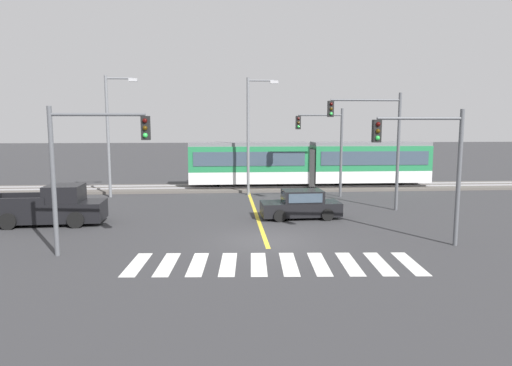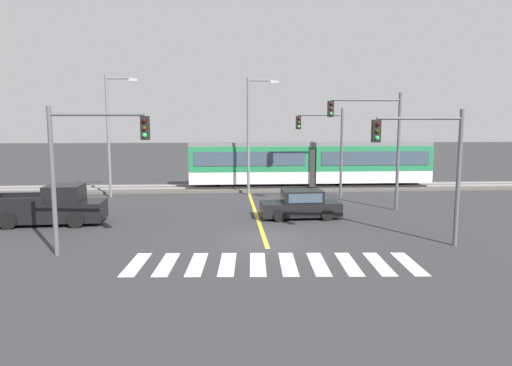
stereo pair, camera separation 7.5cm
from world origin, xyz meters
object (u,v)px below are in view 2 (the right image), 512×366
object	(u,v)px
traffic_light_mid_right	(376,133)
traffic_light_far_right	(326,139)
sedan_crossing	(301,205)
traffic_light_near_left	(87,156)
street_lamp_west	(111,129)
traffic_light_near_right	(429,156)
light_rail_tram	(310,162)
street_lamp_centre	(251,129)
pickup_truck	(51,208)

from	to	relation	value
traffic_light_mid_right	traffic_light_far_right	bearing A→B (deg)	108.62
sedan_crossing	traffic_light_near_left	xyz separation A→B (m)	(-9.22, -6.28, 3.13)
street_lamp_west	traffic_light_mid_right	bearing A→B (deg)	-20.06
sedan_crossing	traffic_light_mid_right	distance (m)	6.22
traffic_light_near_right	traffic_light_far_right	bearing A→B (deg)	95.88
sedan_crossing	traffic_light_near_right	bearing A→B (deg)	-54.78
light_rail_tram	traffic_light_far_right	world-z (taller)	traffic_light_far_right
traffic_light_mid_right	traffic_light_near_left	world-z (taller)	traffic_light_mid_right
sedan_crossing	street_lamp_centre	world-z (taller)	street_lamp_centre
light_rail_tram	sedan_crossing	xyz separation A→B (m)	(-2.54, -11.06, -1.35)
traffic_light_far_right	street_lamp_centre	xyz separation A→B (m)	(-5.05, 1.24, 0.70)
street_lamp_centre	light_rail_tram	bearing A→B (deg)	31.56
traffic_light_mid_right	street_lamp_west	world-z (taller)	street_lamp_west
light_rail_tram	traffic_light_mid_right	world-z (taller)	traffic_light_mid_right
traffic_light_near_left	pickup_truck	bearing A→B (deg)	122.11
sedan_crossing	street_lamp_centre	xyz separation A→B (m)	(-2.18, 8.16, 3.96)
traffic_light_mid_right	light_rail_tram	bearing A→B (deg)	102.52
sedan_crossing	traffic_light_far_right	size ratio (longest dim) A/B	0.71
street_lamp_west	street_lamp_centre	size ratio (longest dim) A/B	1.01
light_rail_tram	traffic_light_mid_right	bearing A→B (deg)	-77.48
traffic_light_mid_right	street_lamp_west	distance (m)	17.33
light_rail_tram	street_lamp_west	world-z (taller)	street_lamp_west
pickup_truck	traffic_light_near_right	size ratio (longest dim) A/B	0.97
traffic_light_near_left	street_lamp_west	bearing A→B (deg)	99.99
street_lamp_centre	traffic_light_far_right	bearing A→B (deg)	-13.86
traffic_light_mid_right	street_lamp_west	bearing A→B (deg)	159.94
light_rail_tram	street_lamp_west	distance (m)	14.84
pickup_truck	street_lamp_centre	bearing A→B (deg)	39.68
light_rail_tram	traffic_light_mid_right	distance (m)	9.77
sedan_crossing	traffic_light_near_right	size ratio (longest dim) A/B	0.76
sedan_crossing	traffic_light_mid_right	bearing A→B (deg)	21.62
street_lamp_west	traffic_light_near_right	bearing A→B (deg)	-40.78
sedan_crossing	street_lamp_west	distance (m)	14.59
street_lamp_west	street_lamp_centre	world-z (taller)	street_lamp_west
pickup_truck	traffic_light_far_right	bearing A→B (deg)	25.74
light_rail_tram	sedan_crossing	world-z (taller)	light_rail_tram
traffic_light_mid_right	traffic_light_near_left	bearing A→B (deg)	-149.62
traffic_light_near_right	light_rail_tram	bearing A→B (deg)	95.57
traffic_light_far_right	street_lamp_west	xyz separation A→B (m)	(-14.56, 0.85, 0.73)
traffic_light_mid_right	street_lamp_centre	bearing A→B (deg)	136.85
traffic_light_near_right	traffic_light_near_left	world-z (taller)	traffic_light_near_left
street_lamp_centre	street_lamp_west	bearing A→B (deg)	-177.61
traffic_light_far_right	sedan_crossing	bearing A→B (deg)	-112.54
traffic_light_mid_right	street_lamp_centre	distance (m)	9.27
traffic_light_near_left	street_lamp_centre	bearing A→B (deg)	64.00
sedan_crossing	traffic_light_near_right	xyz separation A→B (m)	(4.19, -5.94, 3.06)
sedan_crossing	pickup_truck	size ratio (longest dim) A/B	0.78
traffic_light_near_right	traffic_light_near_left	size ratio (longest dim) A/B	0.99
sedan_crossing	traffic_light_far_right	xyz separation A→B (m)	(2.87, 6.91, 3.25)
light_rail_tram	pickup_truck	world-z (taller)	light_rail_tram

